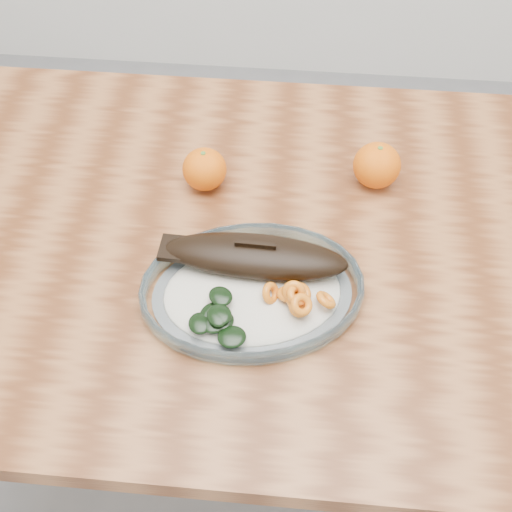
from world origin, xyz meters
name	(u,v)px	position (x,y,z in m)	size (l,w,h in m)	color
ground	(269,431)	(0.00, 0.00, 0.00)	(3.00, 3.00, 0.00)	slate
dining_table	(275,275)	(0.00, 0.00, 0.65)	(1.20, 0.80, 0.75)	#5E3016
plated_meal	(252,287)	(-0.03, -0.11, 0.77)	(0.67, 0.67, 0.08)	white
orange_left	(205,169)	(-0.13, 0.11, 0.79)	(0.07, 0.07, 0.07)	#F04204
orange_right	(377,165)	(0.16, 0.14, 0.79)	(0.08, 0.08, 0.08)	#F04204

